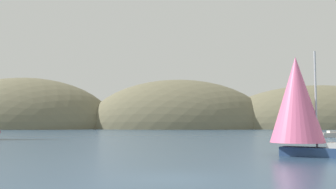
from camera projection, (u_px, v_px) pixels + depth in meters
ground_plane at (175, 179)px, 15.97m from camera, size 360.00×360.00×0.00m
headland_center at (179, 129)px, 150.64m from camera, size 71.87×44.00×38.16m
headland_left at (24, 129)px, 150.11m from camera, size 71.14×44.00×39.63m
headland_right at (320, 129)px, 151.13m from camera, size 81.70×44.00×33.93m
sailboat_pink_spinnaker at (299, 103)px, 27.33m from camera, size 7.14×5.96×7.27m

